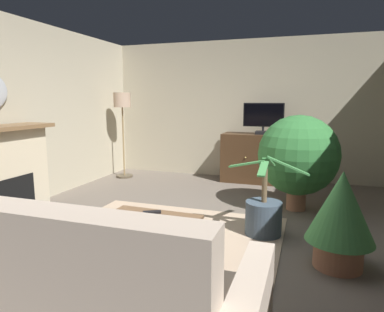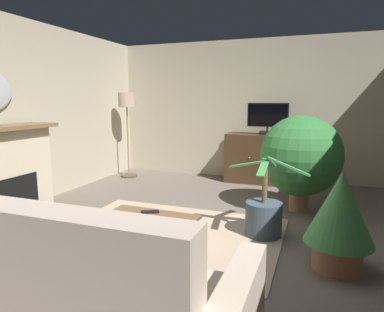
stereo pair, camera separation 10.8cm
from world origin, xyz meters
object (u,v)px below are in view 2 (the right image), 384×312
coffee_table (148,224)px  potted_plant_tall_palm_by_window (264,216)px  sofa_floral (61,305)px  floor_lamp (127,111)px  tv_remote (150,212)px  fireplace (4,177)px  tv_cabinet (267,160)px  potted_plant_small_fern_corner (301,156)px  potted_plant_leafy_by_curtain (340,216)px  television (268,118)px  cat (110,222)px

coffee_table → potted_plant_tall_palm_by_window: (0.90, 1.07, -0.17)m
coffee_table → sofa_floral: bearing=-86.2°
coffee_table → floor_lamp: 3.92m
coffee_table → tv_remote: tv_remote is taller
fireplace → sofa_floral: size_ratio=0.68×
tv_cabinet → potted_plant_small_fern_corner: potted_plant_small_fern_corner is taller
potted_plant_leafy_by_curtain → floor_lamp: size_ratio=0.54×
potted_plant_tall_palm_by_window → floor_lamp: 3.82m
fireplace → tv_remote: 2.19m
television → tv_remote: bearing=-99.7°
tv_cabinet → sofa_floral: sofa_floral is taller
tv_remote → floor_lamp: bearing=-84.8°
coffee_table → floor_lamp: (-2.09, 3.18, 0.91)m
potted_plant_small_fern_corner → coffee_table: bearing=-119.4°
tv_remote → tv_cabinet: bearing=-128.3°
potted_plant_small_fern_corner → potted_plant_leafy_by_curtain: bearing=-75.3°
tv_cabinet → coffee_table: tv_cabinet is taller
television → fireplace: bearing=-131.2°
sofa_floral → cat: (-0.92, 1.87, -0.25)m
television → floor_lamp: floor_lamp is taller
potted_plant_tall_palm_by_window → sofa_floral: bearing=-109.6°
television → coffee_table: bearing=-98.7°
potted_plant_leafy_by_curtain → potted_plant_tall_palm_by_window: bearing=143.6°
sofa_floral → coffee_table: bearing=93.8°
coffee_table → potted_plant_leafy_by_curtain: bearing=17.7°
fireplace → cat: (1.37, 0.22, -0.48)m
tv_remote → potted_plant_small_fern_corner: (1.25, 2.02, 0.30)m
tv_cabinet → coffee_table: (-0.55, -3.63, -0.03)m
tv_remote → potted_plant_tall_palm_by_window: (0.94, 0.94, -0.24)m
tv_cabinet → potted_plant_tall_palm_by_window: 2.59m
television → sofa_floral: (-0.47, -4.80, -0.86)m
tv_cabinet → television: bearing=-90.0°
tv_cabinet → coffee_table: size_ratio=1.66×
television → cat: 3.43m
tv_remote → potted_plant_small_fern_corner: size_ratio=0.13×
sofa_floral → fireplace: bearing=144.3°
television → tv_remote: television is taller
fireplace → potted_plant_leafy_by_curtain: size_ratio=1.65×
cat → potted_plant_leafy_by_curtain: bearing=-2.8°
cat → potted_plant_small_fern_corner: bearing=36.4°
tv_cabinet → sofa_floral: (-0.47, -4.85, -0.08)m
coffee_table → potted_plant_small_fern_corner: potted_plant_small_fern_corner is taller
television → floor_lamp: (-2.64, -0.39, 0.11)m
coffee_table → potted_plant_leafy_by_curtain: 1.72m
tv_remote → sofa_floral: size_ratio=0.08×
potted_plant_tall_palm_by_window → tv_remote: bearing=-135.0°
potted_plant_tall_palm_by_window → coffee_table: bearing=-130.0°
tv_remote → potted_plant_leafy_by_curtain: potted_plant_leafy_by_curtain is taller
tv_cabinet → coffee_table: bearing=-98.6°
coffee_table → potted_plant_leafy_by_curtain: size_ratio=0.98×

